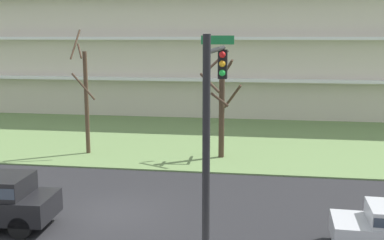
# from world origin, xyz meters

# --- Properties ---
(ground) EXTENTS (160.00, 160.00, 0.00)m
(ground) POSITION_xyz_m (0.00, 0.00, 0.00)
(ground) COLOR #232326
(grass_lawn_strip) EXTENTS (80.00, 16.00, 0.08)m
(grass_lawn_strip) POSITION_xyz_m (0.00, 14.00, 0.04)
(grass_lawn_strip) COLOR #66844C
(grass_lawn_strip) RESTS_ON ground
(apartment_building) EXTENTS (51.38, 14.47, 16.85)m
(apartment_building) POSITION_xyz_m (0.00, 28.76, 8.43)
(apartment_building) COLOR beige
(apartment_building) RESTS_ON ground
(tree_left) EXTENTS (1.46, 1.46, 7.29)m
(tree_left) POSITION_xyz_m (-4.47, 8.87, 3.37)
(tree_left) COLOR #4C3828
(tree_left) RESTS_ON ground
(tree_center) EXTENTS (2.41, 2.42, 6.14)m
(tree_center) POSITION_xyz_m (3.44, 9.15, 3.10)
(tree_center) COLOR #423023
(tree_center) RESTS_ON ground
(traffic_signal_mast) EXTENTS (0.90, 4.55, 6.94)m
(traffic_signal_mast) POSITION_xyz_m (4.47, -5.19, 4.67)
(traffic_signal_mast) COLOR black
(traffic_signal_mast) RESTS_ON ground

